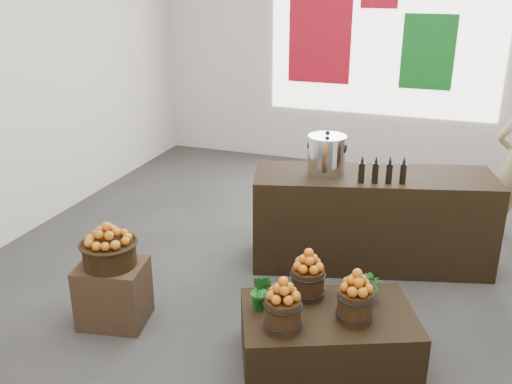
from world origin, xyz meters
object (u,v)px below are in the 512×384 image
(counter, at_px, (371,219))
(stock_pot_left, at_px, (327,156))
(display_table, at_px, (327,338))
(wicker_basket, at_px, (110,254))
(crate, at_px, (114,293))

(counter, xyz_separation_m, stock_pot_left, (-0.45, -0.12, 0.64))
(display_table, distance_m, counter, 1.70)
(counter, height_order, stock_pot_left, stock_pot_left)
(display_table, relative_size, counter, 0.55)
(wicker_basket, bearing_deg, crate, 0.00)
(wicker_basket, height_order, counter, counter)
(display_table, height_order, counter, counter)
(wicker_basket, height_order, stock_pot_left, stock_pot_left)
(counter, bearing_deg, wicker_basket, -151.41)
(crate, distance_m, display_table, 1.77)
(wicker_basket, distance_m, counter, 2.52)
(display_table, bearing_deg, wicker_basket, 158.81)
(crate, bearing_deg, stock_pot_left, 49.86)
(crate, bearing_deg, counter, 43.85)
(crate, height_order, display_table, crate)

